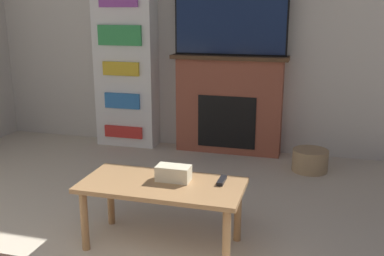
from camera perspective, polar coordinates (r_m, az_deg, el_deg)
The scene contains 8 objects.
wall_back at distance 4.87m, azimuth 5.78°, elevation 12.81°, with size 6.65×0.06×2.70m.
fireplace at distance 4.84m, azimuth 4.69°, elevation 3.03°, with size 1.23×0.28×1.05m.
tv at distance 4.71m, azimuth 4.88°, elevation 13.55°, with size 1.17×0.03×0.72m.
coffee_table at distance 2.94m, azimuth -3.81°, elevation -8.07°, with size 1.05×0.50×0.44m.
tissue_box at distance 2.93m, azimuth -2.37°, elevation -5.75°, with size 0.22×0.12×0.10m.
remote_control at distance 2.92m, azimuth 3.81°, elevation -6.66°, with size 0.04×0.15×0.02m.
bookshelf at distance 5.10m, azimuth -8.37°, elevation 7.67°, with size 0.68×0.29×1.78m.
storage_basket at distance 4.49m, azimuth 14.76°, elevation -3.99°, with size 0.34×0.34×0.21m.
Camera 1 is at (0.84, -0.47, 1.53)m, focal length 42.00 mm.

